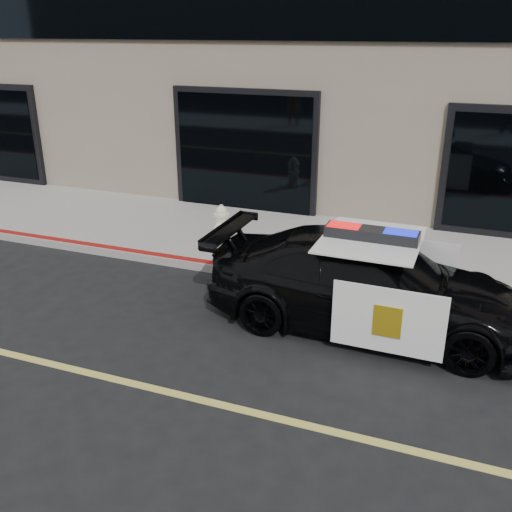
% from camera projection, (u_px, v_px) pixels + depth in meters
% --- Properties ---
extents(ground, '(120.00, 120.00, 0.00)m').
position_uv_depth(ground, '(113.00, 379.00, 7.17)').
color(ground, black).
rests_on(ground, ground).
extents(sidewalk_n, '(60.00, 3.50, 0.15)m').
position_uv_depth(sidewalk_n, '(259.00, 239.00, 11.69)').
color(sidewalk_n, gray).
rests_on(sidewalk_n, ground).
extents(police_car, '(2.19, 4.70, 1.52)m').
position_uv_depth(police_car, '(368.00, 284.00, 8.20)').
color(police_car, black).
rests_on(police_car, ground).
extents(fire_hydrant, '(0.36, 0.50, 0.80)m').
position_uv_depth(fire_hydrant, '(222.00, 226.00, 11.06)').
color(fire_hydrant, '#FDFCC9').
rests_on(fire_hydrant, sidewalk_n).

